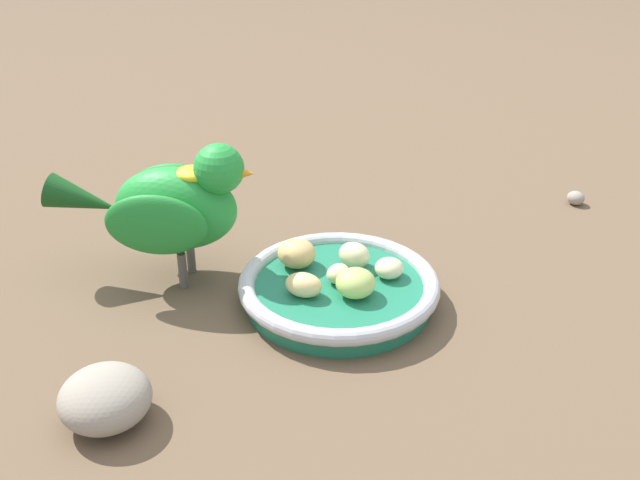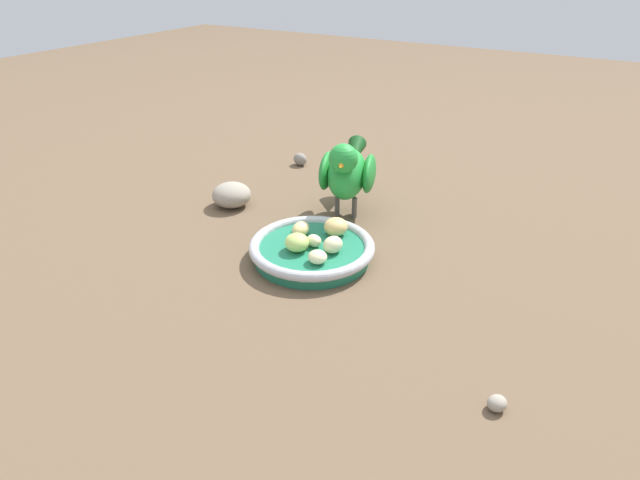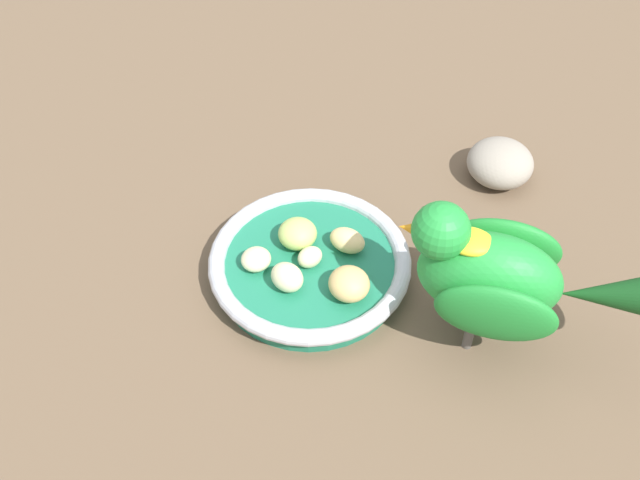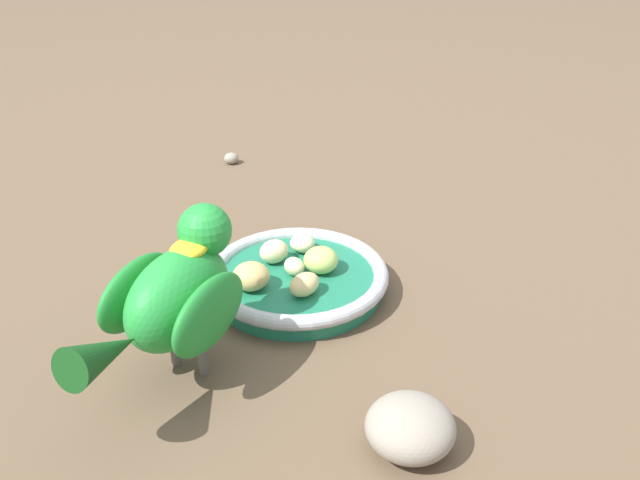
# 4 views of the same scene
# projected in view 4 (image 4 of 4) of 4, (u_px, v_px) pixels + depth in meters

# --- Properties ---
(ground_plane) EXTENTS (4.00, 4.00, 0.00)m
(ground_plane) POSITION_uv_depth(u_px,v_px,m) (279.00, 288.00, 0.77)
(ground_plane) COLOR brown
(feeding_bowl) EXTENTS (0.19, 0.19, 0.03)m
(feeding_bowl) POSITION_uv_depth(u_px,v_px,m) (297.00, 279.00, 0.75)
(feeding_bowl) COLOR #1E7251
(feeding_bowl) RESTS_ON ground_plane
(apple_piece_0) EXTENTS (0.05, 0.05, 0.03)m
(apple_piece_0) POSITION_uv_depth(u_px,v_px,m) (251.00, 276.00, 0.72)
(apple_piece_0) COLOR tan
(apple_piece_0) RESTS_ON feeding_bowl
(apple_piece_1) EXTENTS (0.05, 0.05, 0.03)m
(apple_piece_1) POSITION_uv_depth(u_px,v_px,m) (321.00, 260.00, 0.75)
(apple_piece_1) COLOR #B2CC66
(apple_piece_1) RESTS_ON feeding_bowl
(apple_piece_2) EXTENTS (0.03, 0.03, 0.02)m
(apple_piece_2) POSITION_uv_depth(u_px,v_px,m) (294.00, 266.00, 0.75)
(apple_piece_2) COLOR beige
(apple_piece_2) RESTS_ON feeding_bowl
(apple_piece_3) EXTENTS (0.04, 0.03, 0.02)m
(apple_piece_3) POSITION_uv_depth(u_px,v_px,m) (304.00, 284.00, 0.71)
(apple_piece_3) COLOR #E5C67F
(apple_piece_3) RESTS_ON feeding_bowl
(apple_piece_4) EXTENTS (0.03, 0.03, 0.02)m
(apple_piece_4) POSITION_uv_depth(u_px,v_px,m) (302.00, 243.00, 0.79)
(apple_piece_4) COLOR beige
(apple_piece_4) RESTS_ON feeding_bowl
(apple_piece_5) EXTENTS (0.04, 0.03, 0.02)m
(apple_piece_5) POSITION_uv_depth(u_px,v_px,m) (274.00, 252.00, 0.77)
(apple_piece_5) COLOR beige
(apple_piece_5) RESTS_ON feeding_bowl
(parrot) EXTENTS (0.20, 0.12, 0.15)m
(parrot) POSITION_uv_depth(u_px,v_px,m) (175.00, 295.00, 0.60)
(parrot) COLOR #59544C
(parrot) RESTS_ON ground_plane
(rock_large) EXTENTS (0.10, 0.10, 0.04)m
(rock_large) POSITION_uv_depth(u_px,v_px,m) (410.00, 427.00, 0.55)
(rock_large) COLOR gray
(rock_large) RESTS_ON ground_plane
(pebble_0) EXTENTS (0.03, 0.03, 0.02)m
(pebble_0) POSITION_uv_depth(u_px,v_px,m) (231.00, 158.00, 1.06)
(pebble_0) COLOR gray
(pebble_0) RESTS_ON ground_plane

